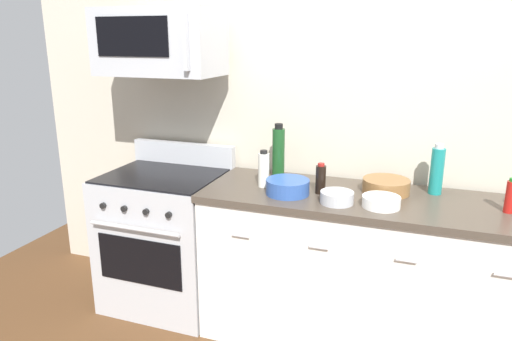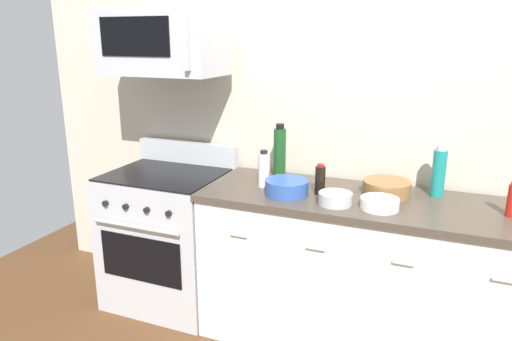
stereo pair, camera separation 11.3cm
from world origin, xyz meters
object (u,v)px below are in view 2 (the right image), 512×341
Objects in this scene: bottle_hot_sauce_red at (512,200)px; bowl_wooden_salad at (387,187)px; microwave at (163,42)px; bottle_soy_sauce_dark at (320,180)px; range_oven at (169,237)px; bowl_white_ceramic at (380,203)px; bottle_sparkling_teal at (439,172)px; bowl_steel_prep at (335,198)px; bowl_blue_mixing at (287,187)px; bottle_vinegar_white at (264,170)px; bottle_wine_green at (280,153)px.

bottle_hot_sauce_red is 0.63m from bowl_wooden_salad.
microwave is 1.29m from bottle_soy_sauce_dark.
microwave is (0.00, 0.04, 1.28)m from range_oven.
bowl_white_ceramic is at bearing -167.20° from bottle_hot_sauce_red.
microwave is 1.62m from bowl_white_ceramic.
microwave is at bearing -175.06° from bottle_sparkling_teal.
bowl_steel_prep is at bearing -7.89° from range_oven.
bowl_wooden_salad is at bearing 22.25° from bowl_blue_mixing.
bottle_sparkling_teal is at bearing 12.28° from bottle_vinegar_white.
bottle_soy_sauce_dark is at bearing -160.56° from bottle_sparkling_teal.
bottle_hot_sauce_red is 1.14m from bowl_blue_mixing.
bowl_blue_mixing is (-0.79, -0.29, -0.09)m from bottle_sparkling_teal.
bottle_vinegar_white is 1.12× the size of bowl_white_ceramic.
bowl_wooden_salad is at bearing 10.57° from bottle_vinegar_white.
bowl_steel_prep is at bearing -10.04° from microwave.
microwave reaches higher than bottle_sparkling_teal.
range_oven is at bearing -173.53° from bottle_sparkling_teal.
bottle_soy_sauce_dark is at bearing 23.82° from bowl_blue_mixing.
bowl_blue_mixing is at bearing -156.18° from bottle_soy_sauce_dark.
bowl_wooden_salad is at bearing -4.52° from bottle_wine_green.
bowl_blue_mixing is 0.52m from bowl_white_ceramic.
bowl_blue_mixing reaches higher than bowl_white_ceramic.
range_oven reaches higher than bowl_white_ceramic.
bowl_wooden_salad is at bearing 169.86° from bottle_hot_sauce_red.
bottle_hot_sauce_red is 0.52× the size of bottle_wine_green.
bowl_steel_prep is at bearing -36.85° from bottle_wine_green.
range_oven is at bearing -175.52° from bowl_wooden_salad.
range_oven is 2.08m from bottle_hot_sauce_red.
bottle_sparkling_teal is (0.61, 0.22, 0.05)m from bottle_soy_sauce_dark.
microwave is 4.11× the size of bottle_hot_sauce_red.
bottle_vinegar_white reaches higher than bowl_steel_prep.
range_oven is at bearing 178.43° from bottle_soy_sauce_dark.
bottle_soy_sauce_dark is (1.04, -0.07, -0.75)m from microwave.
bottle_vinegar_white is at bearing -179.14° from bottle_hot_sauce_red.
bottle_sparkling_teal reaches higher than bowl_white_ceramic.
microwave reaches higher than bowl_blue_mixing.
bottle_hot_sauce_red reaches higher than bowl_blue_mixing.
microwave is 1.80m from bottle_sparkling_teal.
range_oven is at bearing 174.23° from bowl_white_ceramic.
bottle_wine_green is 1.42× the size of bowl_blue_mixing.
range_oven reaches higher than bowl_steel_prep.
bowl_white_ceramic is at bearing -17.80° from bottle_soy_sauce_dark.
bottle_hot_sauce_red is (2.01, -0.05, -0.74)m from microwave.
bottle_wine_green is at bearing 148.55° from bottle_soy_sauce_dark.
bottle_vinegar_white is 0.83× the size of bowl_wooden_salad.
bowl_steel_prep is at bearing -169.26° from bottle_hot_sauce_red.
microwave is at bearing -170.95° from bottle_wine_green.
bottle_vinegar_white reaches higher than bowl_wooden_salad.
bowl_white_ceramic is at bearing -5.77° from range_oven.
range_oven is at bearing 172.11° from bowl_steel_prep.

